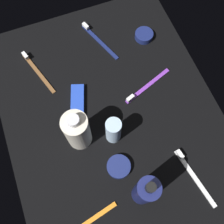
# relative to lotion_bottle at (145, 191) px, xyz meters

# --- Properties ---
(ground_plane) EXTENTS (0.84, 0.64, 0.01)m
(ground_plane) POSITION_rel_lotion_bottle_xyz_m (0.24, -0.01, -0.10)
(ground_plane) COLOR black
(lotion_bottle) EXTENTS (0.05, 0.05, 0.20)m
(lotion_bottle) POSITION_rel_lotion_bottle_xyz_m (0.00, 0.00, 0.00)
(lotion_bottle) COLOR navy
(lotion_bottle) RESTS_ON ground_plane
(bodywash_bottle) EXTENTS (0.07, 0.07, 0.17)m
(bodywash_bottle) POSITION_rel_lotion_bottle_xyz_m (0.21, 0.11, -0.01)
(bodywash_bottle) COLOR silver
(bodywash_bottle) RESTS_ON ground_plane
(deodorant_stick) EXTENTS (0.04, 0.04, 0.11)m
(deodorant_stick) POSITION_rel_lotion_bottle_xyz_m (0.18, 0.01, -0.03)
(deodorant_stick) COLOR silver
(deodorant_stick) RESTS_ON ground_plane
(toothbrush_navy) EXTENTS (0.17, 0.07, 0.02)m
(toothbrush_navy) POSITION_rel_lotion_bottle_xyz_m (0.52, -0.06, -0.08)
(toothbrush_navy) COLOR navy
(toothbrush_navy) RESTS_ON ground_plane
(toothbrush_brown) EXTENTS (0.17, 0.07, 0.02)m
(toothbrush_brown) POSITION_rel_lotion_bottle_xyz_m (0.47, 0.17, -0.08)
(toothbrush_brown) COLOR brown
(toothbrush_brown) RESTS_ON ground_plane
(toothbrush_purple) EXTENTS (0.07, 0.17, 0.02)m
(toothbrush_purple) POSITION_rel_lotion_bottle_xyz_m (0.29, -0.14, -0.08)
(toothbrush_purple) COLOR purple
(toothbrush_purple) RESTS_ON ground_plane
(toothbrush_white) EXTENTS (0.18, 0.04, 0.02)m
(toothbrush_white) POSITION_rel_lotion_bottle_xyz_m (-0.00, -0.15, -0.08)
(toothbrush_white) COLOR white
(toothbrush_white) RESTS_ON ground_plane
(snack_bar_blue) EXTENTS (0.11, 0.07, 0.01)m
(snack_bar_blue) POSITION_rel_lotion_bottle_xyz_m (0.32, 0.08, -0.08)
(snack_bar_blue) COLOR blue
(snack_bar_blue) RESTS_ON ground_plane
(cream_tin_left) EXTENTS (0.06, 0.06, 0.02)m
(cream_tin_left) POSITION_rel_lotion_bottle_xyz_m (0.47, -0.21, -0.08)
(cream_tin_left) COLOR navy
(cream_tin_left) RESTS_ON ground_plane
(cream_tin_right) EXTENTS (0.07, 0.07, 0.02)m
(cream_tin_right) POSITION_rel_lotion_bottle_xyz_m (0.09, 0.03, -0.08)
(cream_tin_right) COLOR navy
(cream_tin_right) RESTS_ON ground_plane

